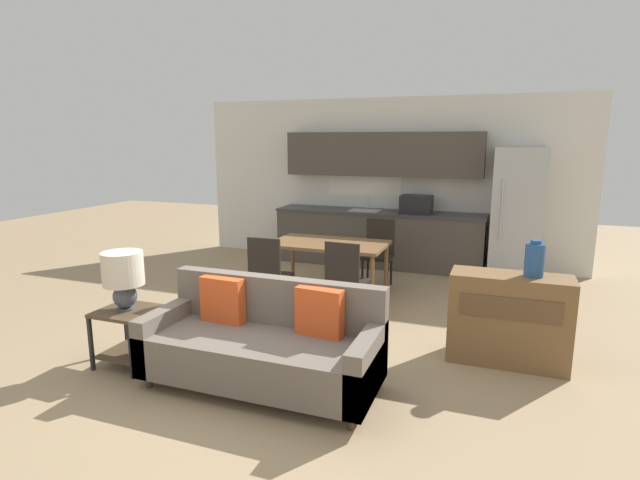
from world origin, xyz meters
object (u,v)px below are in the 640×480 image
at_px(side_table, 128,327).
at_px(vase, 535,260).
at_px(dining_chair_near_right, 346,278).
at_px(dining_chair_far_right, 379,250).
at_px(credenza, 509,319).
at_px(table_lamp, 123,274).
at_px(dining_table, 329,247).
at_px(refrigerator, 517,214).
at_px(dining_chair_near_left, 268,272).
at_px(couch, 265,345).

xyz_separation_m(side_table, vase, (3.42, 1.27, 0.64)).
distance_m(dining_chair_near_right, dining_chair_far_right, 1.53).
height_order(side_table, credenza, credenza).
bearing_deg(table_lamp, dining_table, 66.86).
distance_m(refrigerator, side_table, 5.50).
bearing_deg(table_lamp, dining_chair_far_right, 64.94).
distance_m(side_table, dining_chair_near_left, 1.78).
relative_size(credenza, dining_chair_near_left, 1.13).
height_order(refrigerator, couch, refrigerator).
distance_m(table_lamp, dining_chair_far_right, 3.62).
relative_size(dining_table, dining_chair_far_right, 1.55).
bearing_deg(vase, dining_chair_far_right, 133.55).
distance_m(refrigerator, dining_chair_near_left, 3.83).
xyz_separation_m(side_table, credenza, (3.25, 1.26, 0.06)).
distance_m(refrigerator, credenza, 3.14).
bearing_deg(dining_chair_near_right, refrigerator, -121.64).
relative_size(vase, dining_chair_near_right, 0.35).
bearing_deg(side_table, credenza, 21.18).
distance_m(side_table, table_lamp, 0.50).
xyz_separation_m(credenza, vase, (0.17, 0.01, 0.57)).
bearing_deg(vase, dining_table, 152.70).
relative_size(dining_chair_far_right, dining_chair_near_left, 1.00).
distance_m(dining_table, table_lamp, 2.71).
height_order(dining_chair_far_right, dining_chair_near_left, same).
height_order(dining_table, credenza, credenza).
bearing_deg(dining_chair_near_left, table_lamp, 67.43).
xyz_separation_m(dining_chair_far_right, dining_chair_near_left, (-0.93, -1.59, 0.00)).
distance_m(dining_table, dining_chair_near_left, 0.95).
bearing_deg(vase, refrigerator, 92.04).
xyz_separation_m(side_table, dining_chair_near_right, (1.53, 1.74, 0.16)).
height_order(refrigerator, dining_chair_far_right, refrigerator).
bearing_deg(vase, couch, -150.65).
distance_m(vase, dining_chair_near_right, 2.01).
height_order(couch, dining_chair_near_right, dining_chair_near_right).
distance_m(couch, side_table, 1.34).
distance_m(side_table, dining_chair_far_right, 3.61).
bearing_deg(dining_chair_near_right, credenza, 167.18).
bearing_deg(dining_chair_near_right, table_lamp, 51.47).
bearing_deg(dining_chair_near_left, side_table, 67.46).
xyz_separation_m(table_lamp, credenza, (3.25, 1.26, -0.44)).
height_order(couch, side_table, couch).
xyz_separation_m(couch, dining_chair_far_right, (0.19, 3.16, 0.16)).
bearing_deg(refrigerator, couch, -114.93).
distance_m(credenza, dining_chair_near_left, 2.68).
height_order(refrigerator, table_lamp, refrigerator).
bearing_deg(table_lamp, side_table, 18.63).
relative_size(vase, dining_chair_near_left, 0.35).
bearing_deg(refrigerator, vase, -87.96).
bearing_deg(credenza, couch, -148.77).
height_order(side_table, dining_chair_near_right, dining_chair_near_right).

